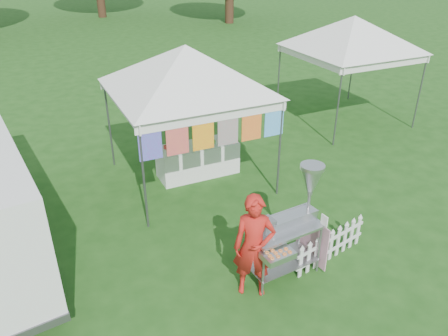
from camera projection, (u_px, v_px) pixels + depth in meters
ground at (269, 271)px, 7.15m from camera, size 120.00×120.00×0.00m
canopy_main at (185, 45)px, 8.56m from camera, size 4.24×4.24×3.45m
canopy_right at (355, 16)px, 11.85m from camera, size 4.24×4.24×3.45m
donut_cart at (296, 215)px, 6.69m from camera, size 1.31×1.00×1.83m
vendor at (254, 246)px, 6.38m from camera, size 0.73×0.65×1.68m
picket_fence at (331, 246)px, 7.29m from camera, size 1.59×0.36×0.56m
display_table at (198, 160)px, 9.95m from camera, size 1.80×0.70×0.74m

